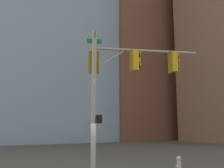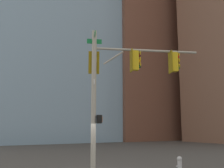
# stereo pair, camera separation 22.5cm
# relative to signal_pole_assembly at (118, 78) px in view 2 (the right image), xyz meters

# --- Properties ---
(signal_pole_assembly) EXTENTS (2.68, 5.40, 7.15)m
(signal_pole_assembly) POSITION_rel_signal_pole_assembly_xyz_m (0.00, 0.00, 0.00)
(signal_pole_assembly) COLOR #9E998C
(signal_pole_assembly) RESTS_ON ground_plane
(fire_hydrant) EXTENTS (0.34, 0.26, 0.87)m
(fire_hydrant) POSITION_rel_signal_pole_assembly_xyz_m (-0.83, -3.13, -4.32)
(fire_hydrant) COLOR #B2B2B7
(fire_hydrant) RESTS_ON ground_plane
(building_brick_nearside) EXTENTS (19.62, 19.23, 40.82)m
(building_brick_nearside) POSITION_rel_signal_pole_assembly_xyz_m (35.77, -26.96, 15.62)
(building_brick_nearside) COLOR brown
(building_brick_nearside) RESTS_ON ground_plane
(building_brick_farside) EXTENTS (21.95, 17.34, 47.43)m
(building_brick_farside) POSITION_rel_signal_pole_assembly_xyz_m (26.88, -43.31, 18.93)
(building_brick_farside) COLOR brown
(building_brick_farside) RESTS_ON ground_plane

